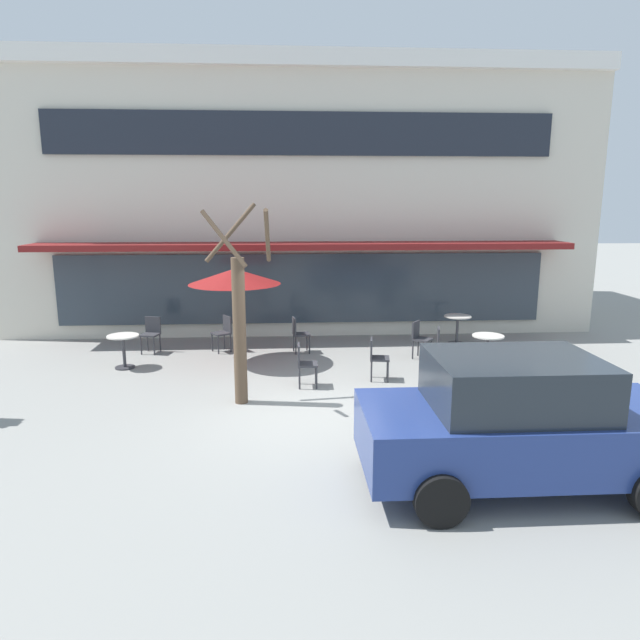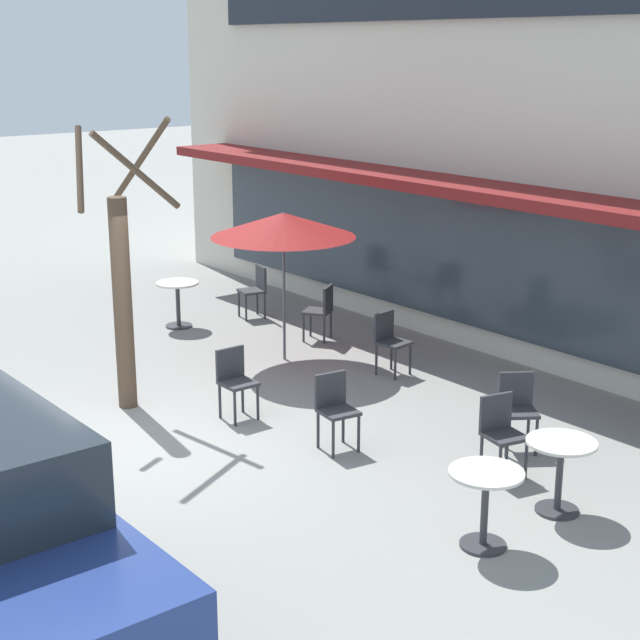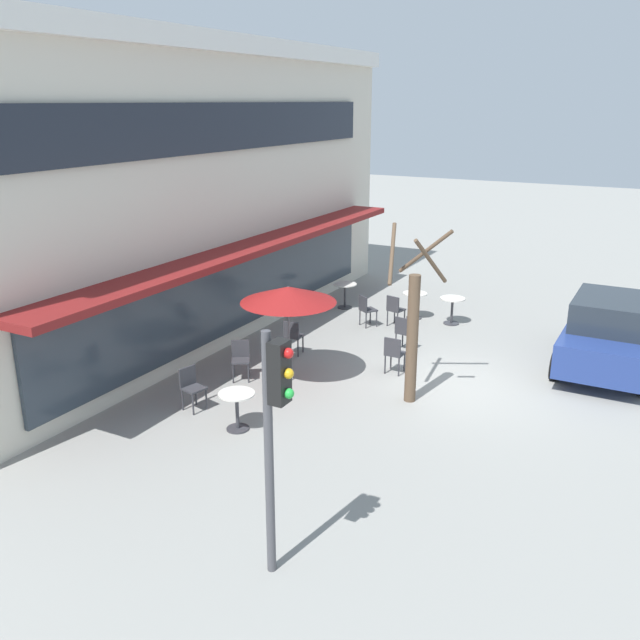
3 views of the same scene
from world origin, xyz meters
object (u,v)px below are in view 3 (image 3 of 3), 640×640
Objects in this scene: cafe_chair_2 at (241,357)px; cafe_chair_4 at (394,352)px; cafe_chair_6 at (293,335)px; cafe_table_by_tree at (345,291)px; patio_umbrella_green_folded at (288,294)px; cafe_table_mid_patio at (415,301)px; cafe_chair_3 at (404,331)px; cafe_chair_5 at (366,308)px; traffic_light_pole at (275,416)px; cafe_chair_0 at (395,308)px; parked_sedan at (609,333)px; street_tree at (413,328)px; cafe_table_near_wall at (452,306)px; cafe_table_streetside at (237,405)px; cafe_chair_1 at (191,385)px.

cafe_chair_2 and cafe_chair_4 have the same top height.
cafe_chair_2 and cafe_chair_6 have the same top height.
cafe_table_by_tree is at bearing 8.56° from cafe_chair_6.
patio_umbrella_green_folded is 2.47× the size of cafe_chair_2.
cafe_table_by_tree is 1.00× the size of cafe_table_mid_patio.
cafe_chair_3 is 2.10m from cafe_chair_5.
traffic_light_pole is at bearing -150.71° from patio_umbrella_green_folded.
cafe_chair_5 is (-0.37, 0.71, 0.00)m from cafe_chair_0.
parked_sedan is (-1.50, -5.33, 0.36)m from cafe_table_mid_patio.
cafe_chair_0 is 5.01m from street_tree.
patio_umbrella_green_folded is 0.60× the size of street_tree.
street_tree is at bearing -155.98° from cafe_chair_3.
cafe_chair_4 is at bearing 179.36° from cafe_table_near_wall.
street_tree is at bearing 138.59° from parked_sedan.
cafe_chair_2 reaches higher than cafe_table_streetside.
cafe_chair_3 is at bearing -26.09° from cafe_chair_1.
cafe_chair_5 reaches higher than cafe_table_by_tree.
cafe_chair_6 reaches higher than cafe_table_mid_patio.
street_tree is (-3.86, 3.40, 0.73)m from parked_sedan.
parked_sedan is at bearing -57.97° from cafe_chair_4.
cafe_chair_2 is 4.84m from cafe_chair_5.
cafe_chair_1 is at bearing 159.43° from cafe_table_near_wall.
cafe_chair_0 is 3.53m from cafe_chair_6.
cafe_table_near_wall is 1.00× the size of cafe_table_streetside.
street_tree reaches higher than cafe_chair_5.
cafe_chair_2 is (-5.11, 1.64, 0.00)m from cafe_chair_0.
cafe_table_mid_patio is at bearing 74.28° from parked_sedan.
street_tree is 1.08× the size of traffic_light_pole.
cafe_table_near_wall and cafe_table_mid_patio have the same top height.
cafe_chair_3 is (3.44, -2.57, 0.00)m from cafe_chair_2.
cafe_chair_6 reaches higher than cafe_table_by_tree.
patio_umbrella_green_folded reaches higher than cafe_table_streetside.
cafe_chair_3 is at bearing 24.02° from street_tree.
cafe_table_by_tree is at bearing 44.61° from cafe_chair_5.
street_tree is at bearing -83.47° from patio_umbrella_green_folded.
cafe_table_mid_patio is 1.62m from cafe_chair_5.
cafe_table_mid_patio is at bearing 11.70° from traffic_light_pole.
cafe_chair_2 is at bearing 123.12° from cafe_chair_4.
cafe_chair_0 is at bearing 26.02° from street_tree.
cafe_chair_3 is at bearing 171.44° from cafe_table_near_wall.
street_tree is at bearing -108.02° from cafe_chair_6.
cafe_table_by_tree is at bearing 38.39° from cafe_chair_4.
cafe_table_by_tree is at bearing 2.78° from cafe_chair_1.
cafe_chair_4 is 1.83m from street_tree.
cafe_table_near_wall is 1.11m from cafe_table_mid_patio.
cafe_chair_0 is (-0.98, 1.33, 0.01)m from cafe_table_near_wall.
street_tree is (-5.37, -0.81, 1.09)m from cafe_table_near_wall.
cafe_table_mid_patio is (8.17, -0.50, 0.00)m from cafe_table_streetside.
cafe_chair_6 is (-1.58, 2.30, 0.00)m from cafe_chair_3.
street_tree is (-4.03, -2.85, 1.08)m from cafe_chair_5.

